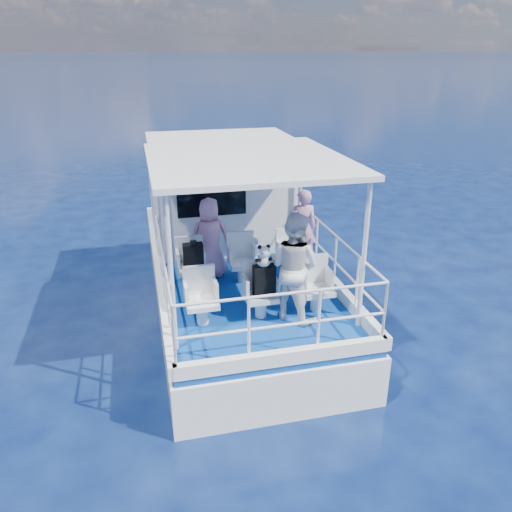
# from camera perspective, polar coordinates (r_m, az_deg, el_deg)

# --- Properties ---
(ground) EXTENTS (2000.00, 2000.00, 0.00)m
(ground) POSITION_cam_1_polar(r_m,az_deg,el_deg) (9.14, -1.18, -8.49)
(ground) COLOR #071239
(ground) RESTS_ON ground
(hull) EXTENTS (3.00, 7.00, 1.60)m
(hull) POSITION_cam_1_polar(r_m,az_deg,el_deg) (9.99, -2.42, -5.60)
(hull) COLOR white
(hull) RESTS_ON ground
(deck) EXTENTS (2.90, 6.90, 0.10)m
(deck) POSITION_cam_1_polar(r_m,az_deg,el_deg) (9.62, -2.50, -1.14)
(deck) COLOR navy
(deck) RESTS_ON hull
(cabin) EXTENTS (2.85, 2.00, 2.20)m
(cabin) POSITION_cam_1_polar(r_m,az_deg,el_deg) (10.45, -4.00, 7.46)
(cabin) COLOR white
(cabin) RESTS_ON deck
(canopy) EXTENTS (3.00, 3.20, 0.08)m
(canopy) POSITION_cam_1_polar(r_m,az_deg,el_deg) (7.79, -1.04, 10.92)
(canopy) COLOR white
(canopy) RESTS_ON cabin
(canopy_posts) EXTENTS (2.77, 2.97, 2.20)m
(canopy_posts) POSITION_cam_1_polar(r_m,az_deg,el_deg) (8.05, -0.91, 2.88)
(canopy_posts) COLOR white
(canopy_posts) RESTS_ON deck
(railings) EXTENTS (2.84, 3.59, 1.00)m
(railings) POSITION_cam_1_polar(r_m,az_deg,el_deg) (7.99, -0.37, -1.94)
(railings) COLOR white
(railings) RESTS_ON deck
(seat_port_fwd) EXTENTS (0.48, 0.46, 0.38)m
(seat_port_fwd) POSITION_cam_1_polar(r_m,az_deg,el_deg) (8.68, -7.34, -2.30)
(seat_port_fwd) COLOR white
(seat_port_fwd) RESTS_ON deck
(seat_center_fwd) EXTENTS (0.48, 0.46, 0.38)m
(seat_center_fwd) POSITION_cam_1_polar(r_m,az_deg,el_deg) (8.80, -1.52, -1.74)
(seat_center_fwd) COLOR white
(seat_center_fwd) RESTS_ON deck
(seat_stbd_fwd) EXTENTS (0.48, 0.46, 0.38)m
(seat_stbd_fwd) POSITION_cam_1_polar(r_m,az_deg,el_deg) (9.02, 4.09, -1.19)
(seat_stbd_fwd) COLOR white
(seat_stbd_fwd) RESTS_ON deck
(seat_port_aft) EXTENTS (0.48, 0.46, 0.38)m
(seat_port_aft) POSITION_cam_1_polar(r_m,az_deg,el_deg) (7.53, -6.17, -6.36)
(seat_port_aft) COLOR white
(seat_port_aft) RESTS_ON deck
(seat_center_aft) EXTENTS (0.48, 0.46, 0.38)m
(seat_center_aft) POSITION_cam_1_polar(r_m,az_deg,el_deg) (7.67, 0.53, -5.64)
(seat_center_aft) COLOR white
(seat_center_aft) RESTS_ON deck
(seat_stbd_aft) EXTENTS (0.48, 0.46, 0.38)m
(seat_stbd_aft) POSITION_cam_1_polar(r_m,az_deg,el_deg) (7.91, 6.89, -4.87)
(seat_stbd_aft) COLOR white
(seat_stbd_aft) RESTS_ON deck
(passenger_port_fwd) EXTENTS (0.55, 0.40, 1.45)m
(passenger_port_fwd) POSITION_cam_1_polar(r_m,az_deg,el_deg) (8.86, -5.26, 2.06)
(passenger_port_fwd) COLOR pink
(passenger_port_fwd) RESTS_ON deck
(passenger_stbd_fwd) EXTENTS (0.57, 0.41, 1.46)m
(passenger_stbd_fwd) POSITION_cam_1_polar(r_m,az_deg,el_deg) (9.36, 5.32, 3.25)
(passenger_stbd_fwd) COLOR #CD84A9
(passenger_stbd_fwd) RESTS_ON deck
(passenger_stbd_aft) EXTENTS (1.01, 1.03, 1.68)m
(passenger_stbd_aft) POSITION_cam_1_polar(r_m,az_deg,el_deg) (7.39, 4.33, -1.23)
(passenger_stbd_aft) COLOR white
(passenger_stbd_aft) RESTS_ON deck
(backpack_port) EXTENTS (0.33, 0.19, 0.44)m
(backpack_port) POSITION_cam_1_polar(r_m,az_deg,el_deg) (8.44, -7.18, -0.01)
(backpack_port) COLOR black
(backpack_port) RESTS_ON seat_port_fwd
(backpack_center) EXTENTS (0.32, 0.18, 0.48)m
(backpack_center) POSITION_cam_1_polar(r_m,az_deg,el_deg) (7.43, 0.94, -2.85)
(backpack_center) COLOR black
(backpack_center) RESTS_ON seat_center_aft
(compact_camera) EXTENTS (0.11, 0.06, 0.06)m
(compact_camera) POSITION_cam_1_polar(r_m,az_deg,el_deg) (8.33, -7.21, 1.53)
(compact_camera) COLOR black
(compact_camera) RESTS_ON backpack_port
(panda) EXTENTS (0.22, 0.18, 0.34)m
(panda) POSITION_cam_1_polar(r_m,az_deg,el_deg) (7.25, 0.91, 0.02)
(panda) COLOR silver
(panda) RESTS_ON backpack_center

